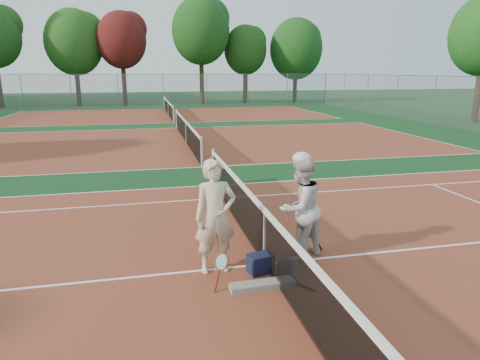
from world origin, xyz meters
The scene contains 22 objects.
ground centered at (0.00, 0.00, 0.00)m, with size 130.00×130.00×0.00m, color #0E3517.
court_main centered at (0.00, 0.00, 0.00)m, with size 23.77×10.97×0.01m, color brown.
court_far_a centered at (0.00, 13.50, 0.00)m, with size 23.77×10.97×0.01m, color brown.
court_far_b centered at (0.00, 27.00, 0.00)m, with size 23.77×10.97×0.01m, color brown.
net_main centered at (0.00, 0.00, 0.51)m, with size 0.10×10.98×1.02m, color black, non-canonical shape.
net_far_a centered at (0.00, 13.50, 0.51)m, with size 0.10×10.98×1.02m, color black, non-canonical shape.
net_far_b centered at (0.00, 27.00, 0.51)m, with size 0.10×10.98×1.02m, color black, non-canonical shape.
fence_back centered at (0.00, 34.00, 1.50)m, with size 32.00×0.06×3.00m, color slate, non-canonical shape.
player_a centered at (-0.87, -0.03, 0.96)m, with size 0.70×0.46×1.93m, color beige.
player_b centered at (0.69, 0.16, 0.95)m, with size 0.92×0.72×1.89m, color silver.
racket_red centered at (-0.88, -0.61, 0.27)m, with size 0.31×0.27×0.54m, color maroon, non-canonical shape.
racket_black_held centered at (0.99, 0.25, 0.26)m, with size 0.35×0.27×0.52m, color black, non-canonical shape.
racket_spare centered at (0.20, -0.74, 0.04)m, with size 0.60×0.27×0.07m, color black, non-canonical shape.
sports_bag_navy centered at (-0.15, -0.28, 0.16)m, with size 0.41×0.28×0.33m, color black.
sports_bag_purple centered at (0.24, -0.51, 0.12)m, with size 0.29×0.20×0.23m, color #26102C.
net_cover_canvas centered at (-0.27, -0.82, 0.05)m, with size 1.03×0.24×0.11m, color slate.
water_bottle centered at (0.32, -0.65, 0.15)m, with size 0.09×0.09×0.30m, color #AEC5DC.
tree_back_1 centered at (-7.92, 38.04, 5.89)m, with size 5.36×5.36×8.99m.
tree_back_maroon centered at (-3.54, 37.23, 6.10)m, with size 4.64×4.64×8.79m.
tree_back_3 centered at (3.96, 36.65, 7.01)m, with size 5.58×5.58×10.24m.
tree_back_4 centered at (8.62, 37.58, 5.33)m, with size 4.32×4.32×7.84m.
tree_back_5 centered at (14.17, 37.82, 5.51)m, with size 5.51×5.51×8.69m.
Camera 1 is at (-1.95, -6.66, 3.31)m, focal length 32.00 mm.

